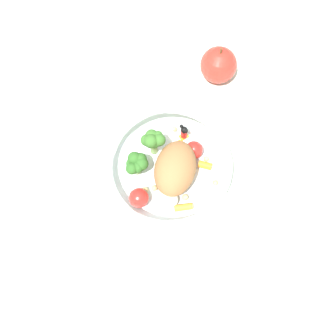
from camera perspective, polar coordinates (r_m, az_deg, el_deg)
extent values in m
plane|color=silver|center=(0.74, 0.93, -1.33)|extent=(2.40, 2.40, 0.00)
cylinder|color=white|center=(0.74, 0.00, -0.70)|extent=(0.20, 0.20, 0.01)
torus|color=white|center=(0.70, 0.00, 0.59)|extent=(0.21, 0.21, 0.01)
ellipsoid|color=#9E663D|center=(0.70, 1.07, 0.04)|extent=(0.08, 0.11, 0.06)
cylinder|color=#8EB766|center=(0.73, -1.92, 2.81)|extent=(0.01, 0.01, 0.03)
sphere|color=#386B28|center=(0.71, -1.17, 3.80)|extent=(0.02, 0.02, 0.02)
sphere|color=#386B28|center=(0.71, -1.32, 4.42)|extent=(0.02, 0.02, 0.02)
sphere|color=#386B28|center=(0.72, -2.21, 4.33)|extent=(0.02, 0.02, 0.02)
sphere|color=#386B28|center=(0.71, -2.91, 3.75)|extent=(0.02, 0.02, 0.02)
sphere|color=#386B28|center=(0.70, -2.32, 3.63)|extent=(0.02, 0.02, 0.02)
sphere|color=#386B28|center=(0.71, -1.82, 3.32)|extent=(0.02, 0.02, 0.02)
cylinder|color=#8EB766|center=(0.73, -4.28, -0.10)|extent=(0.01, 0.01, 0.02)
sphere|color=#2D6023|center=(0.70, -3.61, 0.41)|extent=(0.02, 0.02, 0.02)
sphere|color=#2D6023|center=(0.71, -3.76, 1.16)|extent=(0.02, 0.02, 0.02)
sphere|color=#2D6023|center=(0.71, -4.54, 1.28)|extent=(0.02, 0.02, 0.02)
sphere|color=#2D6023|center=(0.71, -4.98, 0.64)|extent=(0.02, 0.02, 0.02)
sphere|color=#2D6023|center=(0.70, -4.90, -0.07)|extent=(0.02, 0.02, 0.02)
sphere|color=#2D6023|center=(0.70, -4.10, 0.11)|extent=(0.02, 0.02, 0.02)
sphere|color=white|center=(0.70, 0.20, -4.29)|extent=(0.02, 0.02, 0.02)
sphere|color=white|center=(0.70, -0.57, -3.66)|extent=(0.02, 0.02, 0.02)
sphere|color=white|center=(0.70, -1.01, -3.95)|extent=(0.02, 0.02, 0.02)
sphere|color=white|center=(0.70, -0.98, -4.01)|extent=(0.02, 0.02, 0.02)
sphere|color=white|center=(0.70, -1.31, -4.53)|extent=(0.02, 0.02, 0.02)
sphere|color=white|center=(0.70, -0.75, -4.85)|extent=(0.02, 0.02, 0.02)
cube|color=yellow|center=(0.76, 2.14, 4.30)|extent=(0.02, 0.02, 0.00)
cylinder|color=red|center=(0.75, 2.17, 4.66)|extent=(0.02, 0.02, 0.02)
sphere|color=black|center=(0.74, 2.20, 5.15)|extent=(0.01, 0.01, 0.01)
sphere|color=black|center=(0.73, 2.44, 5.00)|extent=(0.01, 0.01, 0.01)
sphere|color=black|center=(0.74, 1.99, 5.63)|extent=(0.01, 0.01, 0.01)
cylinder|color=orange|center=(0.73, 5.02, 0.38)|extent=(0.02, 0.02, 0.01)
cylinder|color=orange|center=(0.70, 2.08, -5.31)|extent=(0.03, 0.02, 0.01)
cylinder|color=orange|center=(0.75, 1.68, 2.82)|extent=(0.01, 0.02, 0.01)
sphere|color=red|center=(0.73, 3.52, 2.45)|extent=(0.03, 0.03, 0.03)
sphere|color=red|center=(0.70, -3.97, -4.05)|extent=(0.03, 0.03, 0.03)
sphere|color=#D1B775|center=(0.76, -1.14, 4.49)|extent=(0.01, 0.01, 0.01)
sphere|color=#D1B775|center=(0.74, 5.19, 1.24)|extent=(0.01, 0.01, 0.01)
sphere|color=#D1B775|center=(0.72, -1.85, -2.72)|extent=(0.01, 0.01, 0.01)
sphere|color=#D1B775|center=(0.74, 1.02, 2.12)|extent=(0.01, 0.01, 0.01)
sphere|color=#D1B775|center=(0.71, -3.12, -2.99)|extent=(0.01, 0.01, 0.01)
sphere|color=#D1B775|center=(0.71, 2.32, -3.96)|extent=(0.01, 0.01, 0.01)
sphere|color=#D1B775|center=(0.76, 0.85, 5.27)|extent=(0.01, 0.01, 0.01)
sphere|color=tan|center=(0.72, 6.39, -2.02)|extent=(0.01, 0.01, 0.01)
sphere|color=red|center=(0.82, 6.83, 13.63)|extent=(0.07, 0.07, 0.07)
cylinder|color=brown|center=(0.79, 7.16, 15.40)|extent=(0.00, 0.00, 0.01)
cube|color=silver|center=(0.72, -15.17, -11.05)|extent=(0.19, 0.19, 0.01)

